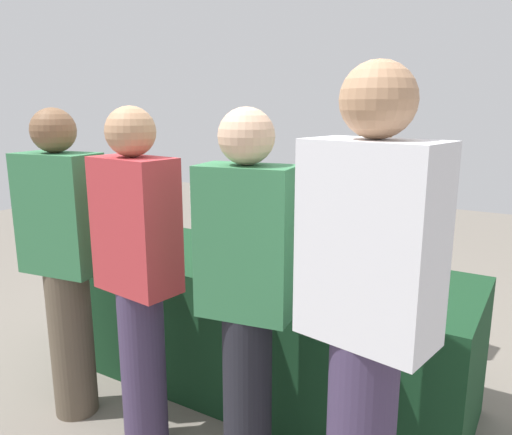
% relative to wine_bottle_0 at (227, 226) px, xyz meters
% --- Properties ---
extents(ground_plane, '(12.00, 12.00, 0.00)m').
position_rel_wine_bottle_0_xyz_m(ground_plane, '(0.33, -0.20, -0.87)').
color(ground_plane, slate).
extents(tasting_table, '(2.36, 0.80, 0.76)m').
position_rel_wine_bottle_0_xyz_m(tasting_table, '(0.33, -0.20, -0.50)').
color(tasting_table, '#14381E').
rests_on(tasting_table, ground_plane).
extents(wine_bottle_0, '(0.07, 0.07, 0.33)m').
position_rel_wine_bottle_0_xyz_m(wine_bottle_0, '(0.00, 0.00, 0.00)').
color(wine_bottle_0, black).
rests_on(wine_bottle_0, tasting_table).
extents(wine_bottle_1, '(0.07, 0.07, 0.31)m').
position_rel_wine_bottle_0_xyz_m(wine_bottle_1, '(0.09, -0.05, -0.01)').
color(wine_bottle_1, black).
rests_on(wine_bottle_1, tasting_table).
extents(wine_bottle_2, '(0.06, 0.06, 0.32)m').
position_rel_wine_bottle_0_xyz_m(wine_bottle_2, '(0.25, -0.10, 0.00)').
color(wine_bottle_2, black).
rests_on(wine_bottle_2, tasting_table).
extents(wine_bottle_3, '(0.07, 0.07, 0.30)m').
position_rel_wine_bottle_0_xyz_m(wine_bottle_3, '(0.94, -0.04, -0.01)').
color(wine_bottle_3, black).
rests_on(wine_bottle_3, tasting_table).
extents(wine_bottle_4, '(0.07, 0.07, 0.33)m').
position_rel_wine_bottle_0_xyz_m(wine_bottle_4, '(1.07, -0.00, 0.00)').
color(wine_bottle_4, black).
rests_on(wine_bottle_4, tasting_table).
extents(wine_glass_0, '(0.06, 0.06, 0.13)m').
position_rel_wine_bottle_0_xyz_m(wine_glass_0, '(0.08, -0.30, -0.03)').
color(wine_glass_0, silver).
rests_on(wine_glass_0, tasting_table).
extents(wine_glass_1, '(0.07, 0.07, 0.14)m').
position_rel_wine_bottle_0_xyz_m(wine_glass_1, '(0.22, -0.42, -0.02)').
color(wine_glass_1, silver).
rests_on(wine_glass_1, tasting_table).
extents(wine_glass_2, '(0.07, 0.07, 0.13)m').
position_rel_wine_bottle_0_xyz_m(wine_glass_2, '(0.70, -0.42, -0.03)').
color(wine_glass_2, silver).
rests_on(wine_glass_2, tasting_table).
extents(server_pouring, '(0.42, 0.27, 1.56)m').
position_rel_wine_bottle_0_xyz_m(server_pouring, '(0.75, 0.50, -0.03)').
color(server_pouring, black).
rests_on(server_pouring, ground_plane).
extents(guest_0, '(0.43, 0.27, 1.59)m').
position_rel_wine_bottle_0_xyz_m(guest_0, '(-0.36, -0.92, -0.01)').
color(guest_0, brown).
rests_on(guest_0, ground_plane).
extents(guest_1, '(0.40, 0.25, 1.60)m').
position_rel_wine_bottle_0_xyz_m(guest_1, '(0.15, -0.93, -0.00)').
color(guest_1, '#3F3351').
rests_on(guest_1, ground_plane).
extents(guest_2, '(0.40, 0.26, 1.60)m').
position_rel_wine_bottle_0_xyz_m(guest_2, '(0.71, -0.90, 0.00)').
color(guest_2, black).
rests_on(guest_2, ground_plane).
extents(guest_3, '(0.46, 0.31, 1.73)m').
position_rel_wine_bottle_0_xyz_m(guest_3, '(1.23, -1.00, 0.07)').
color(guest_3, '#3F3351').
rests_on(guest_3, ground_plane).
extents(menu_board, '(0.47, 0.12, 0.96)m').
position_rel_wine_bottle_0_xyz_m(menu_board, '(-0.64, 0.78, -0.40)').
color(menu_board, white).
rests_on(menu_board, ground_plane).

